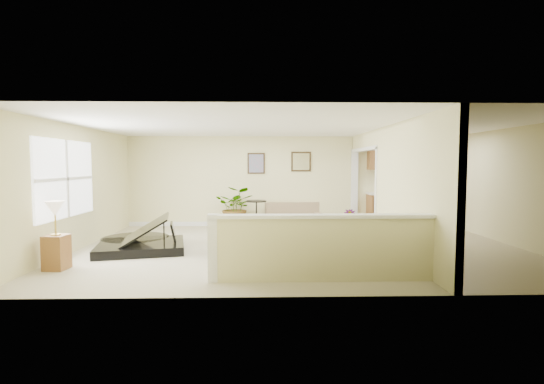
{
  "coord_description": "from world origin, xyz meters",
  "views": [
    {
      "loc": [
        -0.77,
        -8.0,
        1.72
      ],
      "look_at": [
        -0.57,
        0.4,
        1.13
      ],
      "focal_mm": 26.0,
      "sensor_mm": 36.0,
      "label": 1
    }
  ],
  "objects_px": {
    "loveseat": "(295,215)",
    "accent_table": "(256,211)",
    "piano_bench": "(230,241)",
    "piano": "(141,218)",
    "small_plant": "(349,222)",
    "lamp_stand": "(56,241)",
    "palm_plant": "(236,208)"
  },
  "relations": [
    {
      "from": "loveseat",
      "to": "accent_table",
      "type": "height_order",
      "value": "loveseat"
    },
    {
      "from": "piano_bench",
      "to": "accent_table",
      "type": "xyz_separation_m",
      "value": [
        0.46,
        2.88,
        0.23
      ]
    },
    {
      "from": "piano",
      "to": "small_plant",
      "type": "bearing_deg",
      "value": 11.17
    },
    {
      "from": "piano_bench",
      "to": "accent_table",
      "type": "height_order",
      "value": "accent_table"
    },
    {
      "from": "small_plant",
      "to": "lamp_stand",
      "type": "distance_m",
      "value": 6.64
    },
    {
      "from": "accent_table",
      "to": "piano_bench",
      "type": "bearing_deg",
      "value": -99.04
    },
    {
      "from": "accent_table",
      "to": "piano",
      "type": "bearing_deg",
      "value": -134.41
    },
    {
      "from": "loveseat",
      "to": "accent_table",
      "type": "xyz_separation_m",
      "value": [
        -1.06,
        -0.37,
        0.16
      ]
    },
    {
      "from": "piano",
      "to": "piano_bench",
      "type": "relative_size",
      "value": 2.73
    },
    {
      "from": "piano",
      "to": "loveseat",
      "type": "relative_size",
      "value": 1.29
    },
    {
      "from": "palm_plant",
      "to": "piano_bench",
      "type": "bearing_deg",
      "value": -88.33
    },
    {
      "from": "accent_table",
      "to": "small_plant",
      "type": "height_order",
      "value": "accent_table"
    },
    {
      "from": "accent_table",
      "to": "small_plant",
      "type": "relative_size",
      "value": 1.37
    },
    {
      "from": "small_plant",
      "to": "lamp_stand",
      "type": "bearing_deg",
      "value": -147.54
    },
    {
      "from": "loveseat",
      "to": "small_plant",
      "type": "distance_m",
      "value": 1.5
    },
    {
      "from": "piano",
      "to": "small_plant",
      "type": "xyz_separation_m",
      "value": [
        4.68,
        2.03,
        -0.41
      ]
    },
    {
      "from": "accent_table",
      "to": "loveseat",
      "type": "bearing_deg",
      "value": 19.27
    },
    {
      "from": "loveseat",
      "to": "small_plant",
      "type": "xyz_separation_m",
      "value": [
        1.33,
        -0.68,
        -0.09
      ]
    },
    {
      "from": "palm_plant",
      "to": "lamp_stand",
      "type": "bearing_deg",
      "value": -122.42
    },
    {
      "from": "palm_plant",
      "to": "loveseat",
      "type": "bearing_deg",
      "value": 1.8
    },
    {
      "from": "piano_bench",
      "to": "lamp_stand",
      "type": "relative_size",
      "value": 0.71
    },
    {
      "from": "loveseat",
      "to": "palm_plant",
      "type": "distance_m",
      "value": 1.63
    },
    {
      "from": "small_plant",
      "to": "lamp_stand",
      "type": "relative_size",
      "value": 0.5
    },
    {
      "from": "piano",
      "to": "loveseat",
      "type": "height_order",
      "value": "piano"
    },
    {
      "from": "loveseat",
      "to": "lamp_stand",
      "type": "xyz_separation_m",
      "value": [
        -4.27,
        -4.24,
        0.14
      ]
    },
    {
      "from": "loveseat",
      "to": "lamp_stand",
      "type": "distance_m",
      "value": 6.02
    },
    {
      "from": "piano",
      "to": "small_plant",
      "type": "height_order",
      "value": "piano"
    },
    {
      "from": "lamp_stand",
      "to": "palm_plant",
      "type": "bearing_deg",
      "value": 57.58
    },
    {
      "from": "accent_table",
      "to": "lamp_stand",
      "type": "height_order",
      "value": "lamp_stand"
    },
    {
      "from": "loveseat",
      "to": "accent_table",
      "type": "relative_size",
      "value": 2.19
    },
    {
      "from": "piano",
      "to": "loveseat",
      "type": "distance_m",
      "value": 4.33
    },
    {
      "from": "loveseat",
      "to": "lamp_stand",
      "type": "bearing_deg",
      "value": -146.07
    }
  ]
}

